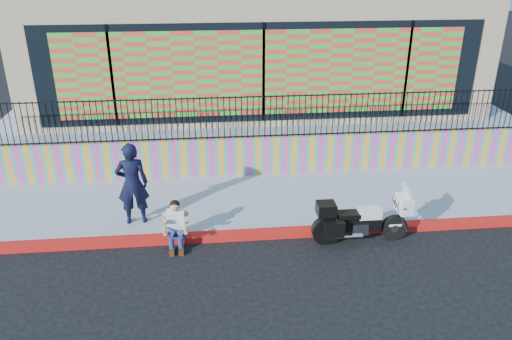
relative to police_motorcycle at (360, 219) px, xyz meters
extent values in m
plane|color=black|center=(-1.64, 0.40, -0.56)|extent=(90.00, 90.00, 0.00)
cube|color=#B80D14|center=(-1.64, 0.40, -0.49)|extent=(16.00, 0.30, 0.15)
cube|color=gray|center=(-1.64, 2.05, -0.49)|extent=(16.00, 3.00, 0.15)
cube|color=#F13F9D|center=(-1.64, 3.65, 0.14)|extent=(16.00, 0.20, 1.10)
cube|color=gray|center=(-1.64, 8.75, 0.06)|extent=(16.00, 10.00, 1.25)
cube|color=tan|center=(-1.64, 8.55, 2.69)|extent=(14.00, 8.00, 4.00)
cube|color=black|center=(-1.64, 4.53, 2.29)|extent=(12.60, 0.04, 2.80)
cube|color=#DB4830|center=(-1.64, 4.50, 2.29)|extent=(11.48, 0.02, 2.40)
cylinder|color=black|center=(0.82, 0.00, -0.26)|extent=(0.60, 0.13, 0.60)
cylinder|color=black|center=(-0.73, 0.00, -0.26)|extent=(0.60, 0.13, 0.60)
cube|color=black|center=(0.04, 0.00, -0.10)|extent=(0.86, 0.25, 0.31)
cube|color=silver|center=(0.00, 0.00, -0.20)|extent=(0.36, 0.31, 0.27)
cube|color=white|center=(0.21, 0.00, 0.15)|extent=(0.50, 0.29, 0.22)
cube|color=black|center=(-0.28, 0.00, 0.13)|extent=(0.50, 0.31, 0.11)
cube|color=white|center=(0.98, 0.00, 0.33)|extent=(0.27, 0.47, 0.38)
cube|color=silver|center=(1.02, 0.00, 0.62)|extent=(0.17, 0.42, 0.31)
cube|color=black|center=(-0.78, 0.00, 0.30)|extent=(0.40, 0.38, 0.27)
cube|color=black|center=(-0.64, -0.27, -0.06)|extent=(0.44, 0.16, 0.36)
cube|color=black|center=(-0.64, 0.27, -0.06)|extent=(0.44, 0.16, 0.36)
cube|color=white|center=(0.82, 0.00, -0.17)|extent=(0.29, 0.15, 0.05)
imported|color=black|center=(-5.04, 1.14, 0.58)|extent=(0.76, 0.54, 1.98)
cube|color=navy|center=(-4.05, 0.35, -0.32)|extent=(0.36, 0.28, 0.18)
cube|color=white|center=(-4.05, 0.31, 0.03)|extent=(0.38, 0.27, 0.54)
sphere|color=tan|center=(-4.05, 0.27, 0.39)|extent=(0.21, 0.21, 0.21)
cube|color=#472814|center=(-4.15, -0.09, -0.51)|extent=(0.11, 0.26, 0.10)
cube|color=#472814|center=(-3.95, -0.09, -0.51)|extent=(0.11, 0.26, 0.10)
camera|label=1|loc=(-3.27, -9.40, 5.43)|focal=35.00mm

